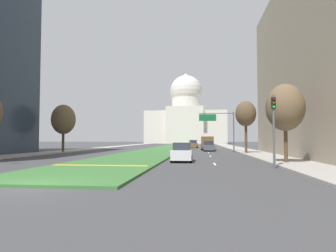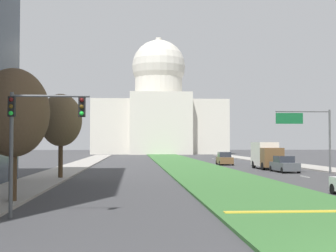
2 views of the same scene
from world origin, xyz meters
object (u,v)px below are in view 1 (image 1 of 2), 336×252
street_tree_left_mid (63,120)px  traffic_light_near_right (274,121)px  capitol_building (186,118)px  sedan_distant (193,144)px  street_tree_right_near (285,108)px  overhead_guide_sign (220,123)px  box_truck_delivery (207,141)px  sedan_midblock (209,146)px  sedan_lead_stopped (182,153)px  street_tree_right_mid (246,114)px

street_tree_left_mid → traffic_light_near_right: bearing=-38.7°
capitol_building → sedan_distant: bearing=-85.8°
street_tree_right_near → street_tree_left_mid: street_tree_left_mid is taller
overhead_guide_sign → sedan_distant: size_ratio=1.42×
overhead_guide_sign → box_truck_delivery: 9.49m
sedan_midblock → box_truck_delivery: size_ratio=0.73×
street_tree_left_mid → sedan_lead_stopped: (19.13, -15.11, -4.23)m
sedan_midblock → capitol_building: bearing=95.4°
street_tree_right_near → sedan_distant: 43.90m
capitol_building → traffic_light_near_right: 121.74m
street_tree_left_mid → street_tree_right_mid: (27.15, -0.58, 0.52)m
street_tree_left_mid → street_tree_right_mid: 27.16m
street_tree_left_mid → box_truck_delivery: (22.06, 14.73, -3.37)m
overhead_guide_sign → sedan_midblock: bearing=127.9°
capitol_building → street_tree_right_mid: bearing=-82.3°
sedan_lead_stopped → box_truck_delivery: (2.93, 29.84, 0.86)m
sedan_lead_stopped → box_truck_delivery: size_ratio=0.69×
overhead_guide_sign → street_tree_right_near: street_tree_right_near is taller
traffic_light_near_right → sedan_distant: size_ratio=1.13×
box_truck_delivery → capitol_building: bearing=95.7°
traffic_light_near_right → sedan_midblock: 29.48m
street_tree_left_mid → overhead_guide_sign: bearing=13.9°
capitol_building → sedan_midblock: (8.59, -91.63, -11.60)m
capitol_building → street_tree_right_mid: 101.66m
street_tree_left_mid → capitol_building: bearing=82.2°
sedan_distant → street_tree_right_near: bearing=-78.5°
sedan_distant → sedan_lead_stopped: bearing=-90.0°
street_tree_right_mid → sedan_midblock: street_tree_right_mid is taller
street_tree_right_mid → overhead_guide_sign: bearing=115.5°
capitol_building → sedan_distant: 75.21m
capitol_building → box_truck_delivery: 86.31m
capitol_building → box_truck_delivery: size_ratio=6.01×
street_tree_left_mid → sedan_midblock: 24.07m
overhead_guide_sign → sedan_lead_stopped: 21.95m
street_tree_left_mid → sedan_lead_stopped: size_ratio=1.67×
capitol_building → street_tree_right_mid: capitol_building is taller
street_tree_right_near → sedan_lead_stopped: bearing=167.7°
overhead_guide_sign → street_tree_right_near: bearing=-80.6°
capitol_building → sedan_midblock: bearing=-84.6°
sedan_lead_stopped → sedan_distant: bearing=90.0°
street_tree_right_near → street_tree_right_mid: bearing=92.5°
capitol_building → street_tree_left_mid: capitol_building is taller
traffic_light_near_right → box_truck_delivery: bearing=96.3°
street_tree_right_mid → traffic_light_near_right: bearing=-93.2°
capitol_building → street_tree_right_near: 118.09m
capitol_building → street_tree_right_mid: (13.54, -100.53, -6.85)m
sedan_lead_stopped → sedan_distant: (-0.03, 40.95, 0.04)m
overhead_guide_sign → street_tree_left_mid: size_ratio=0.89×
street_tree_right_near → sedan_midblock: bearing=102.6°
street_tree_left_mid → sedan_midblock: bearing=20.5°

